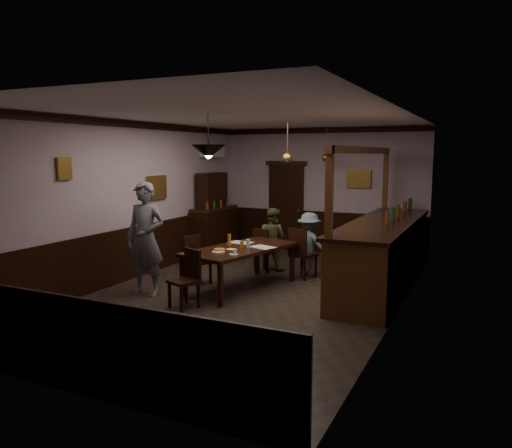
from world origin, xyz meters
The scene contains 31 objects.
room centered at (0.00, 0.00, 1.50)m, with size 5.01×8.01×3.01m.
dining_table centered at (-0.25, 0.20, 0.69)m, with size 1.45×2.36×0.75m.
chair_far_left centered at (-0.42, 1.55, 0.49)m, with size 0.46×0.46×0.89m.
chair_far_right centered at (0.45, 1.35, 0.54)m, with size 0.54×0.54×0.98m.
chair_near centered at (-0.52, -1.09, 0.50)m, with size 0.51×0.51×0.91m.
chair_side centered at (-1.19, 0.21, 0.48)m, with size 0.48×0.48×0.88m.
person_standing centered at (-1.54, -0.79, 0.96)m, with size 0.70×0.46×1.92m, color slate.
person_seated_left centered at (-0.36, 1.81, 0.64)m, with size 0.62×0.49×1.29m, color brown.
person_seated_right centered at (0.52, 1.62, 0.63)m, with size 0.81×0.46×1.25m, color slate.
newspaper_left centered at (-0.46, 0.61, 0.75)m, with size 0.42×0.30×0.01m, color silver.
newspaper_right centered at (0.10, 0.36, 0.75)m, with size 0.42×0.30×0.01m, color silver.
napkin centered at (-0.32, -0.03, 0.75)m, with size 0.15×0.15×0.00m, color #F1DA59.
saucer centered at (-0.06, -0.43, 0.76)m, with size 0.15×0.15×0.01m, color white.
coffee_cup centered at (-0.05, -0.40, 0.80)m, with size 0.08×0.08×0.07m, color white.
pastry_plate centered at (-0.39, -0.36, 0.76)m, with size 0.22×0.22×0.01m, color white.
pastry_ring_a centered at (-0.43, -0.31, 0.79)m, with size 0.13×0.13×0.04m, color #C68C47.
pastry_ring_b centered at (-0.38, -0.27, 0.79)m, with size 0.13×0.13×0.04m, color #C68C47.
soda_can centered at (-0.20, 0.14, 0.81)m, with size 0.07×0.07×0.12m, color orange.
beer_glass centered at (-0.52, 0.28, 0.85)m, with size 0.06×0.06×0.20m, color #BF721E.
water_glass centered at (-0.12, 0.22, 0.82)m, with size 0.06×0.06×0.15m, color silver.
pepper_mill centered at (-0.82, -0.47, 0.82)m, with size 0.04×0.04×0.14m, color black.
sideboard centered at (-2.21, 2.65, 0.78)m, with size 0.52×1.47×1.94m.
bar_counter centered at (1.99, 1.42, 0.63)m, with size 1.04×4.47×2.50m.
door_back centered at (-0.90, 3.95, 1.05)m, with size 0.90×0.06×2.10m, color black.
ac_unit centered at (-2.38, 2.90, 2.45)m, with size 0.20×0.85×0.30m.
picture_left_small centered at (-2.46, -1.60, 2.15)m, with size 0.04×0.28×0.36m.
picture_left_large centered at (-2.46, 0.80, 1.70)m, with size 0.04×0.62×0.48m.
picture_back centered at (0.90, 3.96, 1.80)m, with size 0.55×0.04×0.42m.
pendant_iron centered at (-0.42, -0.58, 2.41)m, with size 0.56×0.56×0.70m.
pendant_brass_mid centered at (0.10, 1.49, 2.30)m, with size 0.20×0.20×0.81m.
pendant_brass_far centered at (0.30, 3.32, 2.30)m, with size 0.20×0.20×0.81m.
Camera 1 is at (3.67, -7.48, 2.38)m, focal length 35.00 mm.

